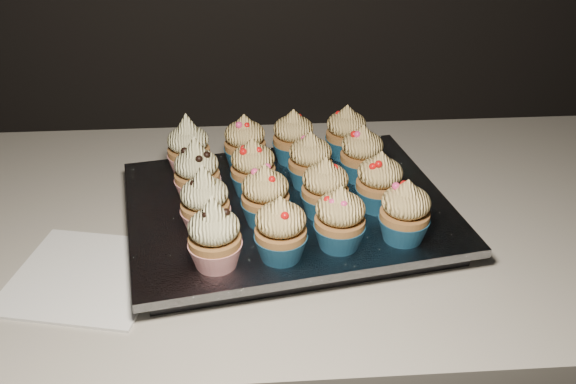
{
  "coord_description": "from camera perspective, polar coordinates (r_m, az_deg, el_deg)",
  "views": [
    {
      "loc": [
        -0.04,
        0.92,
        1.39
      ],
      "look_at": [
        0.01,
        1.67,
        0.95
      ],
      "focal_mm": 40.0,
      "sensor_mm": 36.0,
      "label": 1
    }
  ],
  "objects": [
    {
      "name": "worktop",
      "position": [
        0.93,
        -0.93,
        -2.81
      ],
      "size": [
        2.44,
        0.64,
        0.04
      ],
      "primitive_type": "cube",
      "color": "beige",
      "rests_on": "cabinet"
    },
    {
      "name": "napkin",
      "position": [
        0.83,
        -17.47,
        -7.12
      ],
      "size": [
        0.21,
        0.21,
        0.0
      ],
      "primitive_type": "cube",
      "rotation": [
        0.0,
        0.0,
        -0.22
      ],
      "color": "white",
      "rests_on": "worktop"
    },
    {
      "name": "baking_tray",
      "position": [
        0.89,
        0.0,
        -2.16
      ],
      "size": [
        0.44,
        0.37,
        0.02
      ],
      "primitive_type": "cube",
      "rotation": [
        0.0,
        0.0,
        0.17
      ],
      "color": "black",
      "rests_on": "worktop"
    },
    {
      "name": "foil_lining",
      "position": [
        0.88,
        -0.0,
        -1.23
      ],
      "size": [
        0.48,
        0.4,
        0.01
      ],
      "primitive_type": "cube",
      "rotation": [
        0.0,
        0.0,
        0.17
      ],
      "color": "silver",
      "rests_on": "baking_tray"
    },
    {
      "name": "cupcake_0",
      "position": [
        0.74,
        -6.55,
        -3.93
      ],
      "size": [
        0.06,
        0.06,
        0.1
      ],
      "color": "#A6171D",
      "rests_on": "foil_lining"
    },
    {
      "name": "cupcake_1",
      "position": [
        0.75,
        -0.66,
        -3.43
      ],
      "size": [
        0.06,
        0.06,
        0.08
      ],
      "color": "navy",
      "rests_on": "foil_lining"
    },
    {
      "name": "cupcake_2",
      "position": [
        0.77,
        4.63,
        -2.45
      ],
      "size": [
        0.06,
        0.06,
        0.08
      ],
      "color": "navy",
      "rests_on": "foil_lining"
    },
    {
      "name": "cupcake_3",
      "position": [
        0.8,
        10.35,
        -1.82
      ],
      "size": [
        0.06,
        0.06,
        0.08
      ],
      "color": "navy",
      "rests_on": "foil_lining"
    },
    {
      "name": "cupcake_4",
      "position": [
        0.81,
        -7.4,
        -0.95
      ],
      "size": [
        0.06,
        0.06,
        0.1
      ],
      "color": "#A6171D",
      "rests_on": "foil_lining"
    },
    {
      "name": "cupcake_5",
      "position": [
        0.82,
        -2.02,
        -0.42
      ],
      "size": [
        0.06,
        0.06,
        0.08
      ],
      "color": "navy",
      "rests_on": "foil_lining"
    },
    {
      "name": "cupcake_6",
      "position": [
        0.83,
        3.31,
        0.26
      ],
      "size": [
        0.06,
        0.06,
        0.08
      ],
      "color": "navy",
      "rests_on": "foil_lining"
    },
    {
      "name": "cupcake_7",
      "position": [
        0.86,
        8.12,
        0.83
      ],
      "size": [
        0.06,
        0.06,
        0.08
      ],
      "color": "navy",
      "rests_on": "foil_lining"
    },
    {
      "name": "cupcake_8",
      "position": [
        0.88,
        -8.1,
        1.72
      ],
      "size": [
        0.06,
        0.06,
        0.1
      ],
      "color": "#A6171D",
      "rests_on": "foil_lining"
    },
    {
      "name": "cupcake_9",
      "position": [
        0.88,
        -3.12,
        2.09
      ],
      "size": [
        0.06,
        0.06,
        0.08
      ],
      "color": "navy",
      "rests_on": "foil_lining"
    },
    {
      "name": "cupcake_10",
      "position": [
        0.9,
        1.99,
        2.72
      ],
      "size": [
        0.06,
        0.06,
        0.08
      ],
      "color": "navy",
      "rests_on": "foil_lining"
    },
    {
      "name": "cupcake_11",
      "position": [
        0.92,
        6.57,
        3.33
      ],
      "size": [
        0.06,
        0.06,
        0.08
      ],
      "color": "navy",
      "rests_on": "foil_lining"
    },
    {
      "name": "cupcake_12",
      "position": [
        0.94,
        -8.83,
        3.88
      ],
      "size": [
        0.06,
        0.06,
        0.1
      ],
      "color": "#A6171D",
      "rests_on": "foil_lining"
    },
    {
      "name": "cupcake_13",
      "position": [
        0.95,
        -3.84,
        4.34
      ],
      "size": [
        0.06,
        0.06,
        0.08
      ],
      "color": "navy",
      "rests_on": "foil_lining"
    },
    {
      "name": "cupcake_14",
      "position": [
        0.97,
        0.48,
        4.82
      ],
      "size": [
        0.06,
        0.06,
        0.08
      ],
      "color": "navy",
      "rests_on": "foil_lining"
    },
    {
      "name": "cupcake_15",
      "position": [
        0.99,
        5.19,
        5.23
      ],
      "size": [
        0.06,
        0.06,
        0.08
      ],
      "color": "navy",
      "rests_on": "foil_lining"
    }
  ]
}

